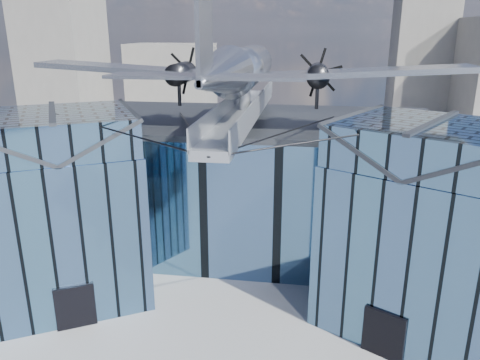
# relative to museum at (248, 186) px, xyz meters

# --- Properties ---
(ground_plane) EXTENTS (120.00, 120.00, 0.00)m
(ground_plane) POSITION_rel_museum_xyz_m (-0.00, -5.82, -5.54)
(ground_plane) COLOR gray
(museum) EXTENTS (32.88, 24.50, 17.60)m
(museum) POSITION_rel_museum_xyz_m (0.00, 0.00, 0.00)
(museum) COLOR #456A8E
(museum) RESTS_ON ground
(bg_towers) EXTENTS (77.00, 24.50, 26.00)m
(bg_towers) POSITION_rel_museum_xyz_m (1.45, 44.67, 4.47)
(bg_towers) COLOR slate
(bg_towers) RESTS_ON ground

